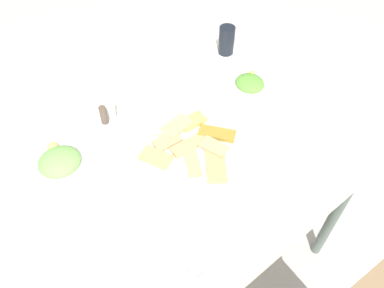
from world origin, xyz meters
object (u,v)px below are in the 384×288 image
at_px(fork, 166,288).
at_px(salad_plate_rice, 60,163).
at_px(soda_can, 227,40).
at_px(condiment_caddy, 109,117).
at_px(pide_platter, 189,145).
at_px(dining_table, 194,167).
at_px(salad_plate_greens, 250,84).

bearing_deg(fork, salad_plate_rice, -82.28).
relative_size(soda_can, condiment_caddy, 1.10).
height_order(soda_can, fork, soda_can).
bearing_deg(pide_platter, condiment_caddy, -60.40).
bearing_deg(salad_plate_rice, fork, 93.25).
xyz_separation_m(salad_plate_rice, fork, (-0.03, 0.54, -0.01)).
bearing_deg(condiment_caddy, soda_can, -175.66).
xyz_separation_m(pide_platter, condiment_caddy, (0.15, -0.27, 0.02)).
height_order(dining_table, salad_plate_rice, salad_plate_rice).
bearing_deg(soda_can, dining_table, 36.95).
distance_m(salad_plate_greens, fork, 0.84).
relative_size(pide_platter, salad_plate_greens, 1.91).
xyz_separation_m(dining_table, condiment_caddy, (0.15, -0.30, 0.12)).
height_order(pide_platter, condiment_caddy, condiment_caddy).
bearing_deg(dining_table, salad_plate_greens, -162.89).
height_order(pide_platter, soda_can, soda_can).
bearing_deg(soda_can, condiment_caddy, 4.34).
xyz_separation_m(dining_table, fork, (0.35, 0.31, 0.09)).
distance_m(salad_plate_rice, condiment_caddy, 0.24).
height_order(salad_plate_greens, condiment_caddy, condiment_caddy).
bearing_deg(fork, salad_plate_greens, -144.79).
height_order(dining_table, soda_can, soda_can).
height_order(pide_platter, salad_plate_greens, salad_plate_greens).
bearing_deg(dining_table, salad_plate_rice, -30.87).
relative_size(salad_plate_rice, soda_can, 1.94).
distance_m(soda_can, fork, 1.04).
relative_size(salad_plate_rice, fork, 1.35).
distance_m(pide_platter, condiment_caddy, 0.31).
relative_size(dining_table, fork, 5.98).
bearing_deg(pide_platter, dining_table, 85.33).
bearing_deg(salad_plate_rice, salad_plate_greens, 171.68).
distance_m(salad_plate_rice, soda_can, 0.84).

